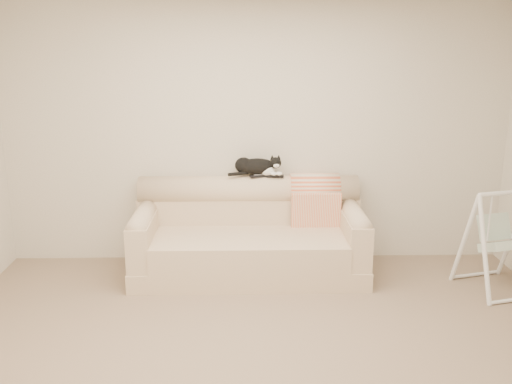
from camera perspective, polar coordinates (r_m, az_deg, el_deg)
ground_plane at (r=4.21m, az=0.76°, el=-16.50°), size 5.00×5.00×0.00m
room_shell at (r=3.65m, az=0.84°, el=4.36°), size 5.04×4.04×2.60m
sofa at (r=5.52m, az=-0.69°, el=-4.55°), size 2.20×0.93×0.90m
remote_a at (r=5.58m, az=0.28°, el=1.65°), size 0.19×0.10×0.03m
remote_b at (r=5.58m, az=1.93°, el=1.61°), size 0.17×0.07×0.02m
tuxedo_cat at (r=5.58m, az=0.07°, el=2.59°), size 0.53×0.20×0.21m
throw_blanket at (r=5.67m, az=5.88°, el=-0.14°), size 0.48×0.38×0.58m
baby_swing at (r=5.55m, az=23.13°, el=-4.48°), size 0.70×0.72×0.93m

